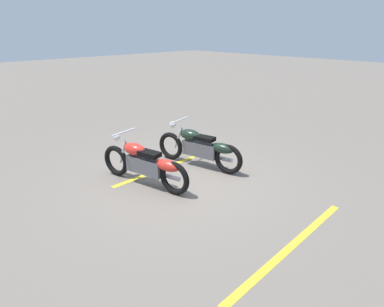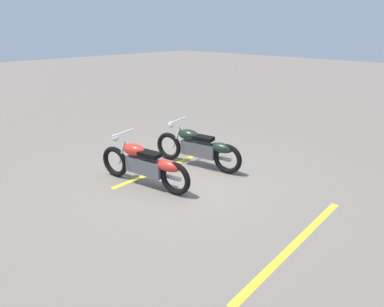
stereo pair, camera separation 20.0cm
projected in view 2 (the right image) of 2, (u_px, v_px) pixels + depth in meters
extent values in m
plane|color=slate|center=(181.00, 178.00, 7.01)|extent=(60.00, 60.00, 0.00)
torus|color=black|center=(115.00, 162.00, 7.01)|extent=(0.68, 0.24, 0.67)
torus|color=black|center=(175.00, 178.00, 6.23)|extent=(0.68, 0.24, 0.67)
cube|color=#59595E|center=(145.00, 166.00, 6.56)|extent=(0.87, 0.38, 0.32)
ellipsoid|color=red|center=(134.00, 150.00, 6.59)|extent=(0.56, 0.38, 0.24)
ellipsoid|color=red|center=(168.00, 166.00, 6.23)|extent=(0.60, 0.35, 0.22)
cube|color=black|center=(150.00, 154.00, 6.40)|extent=(0.48, 0.32, 0.09)
cylinder|color=silver|center=(122.00, 152.00, 6.80)|extent=(0.27, 0.11, 0.56)
cylinder|color=silver|center=(122.00, 133.00, 6.62)|extent=(0.16, 0.61, 0.04)
sphere|color=silver|center=(116.00, 138.00, 6.77)|extent=(0.15, 0.15, 0.15)
cylinder|color=silver|center=(166.00, 176.00, 6.53)|extent=(0.70, 0.23, 0.09)
torus|color=black|center=(169.00, 146.00, 7.92)|extent=(0.68, 0.25, 0.67)
torus|color=black|center=(228.00, 159.00, 7.15)|extent=(0.68, 0.25, 0.67)
cube|color=#59595E|center=(199.00, 149.00, 7.48)|extent=(0.87, 0.39, 0.32)
ellipsoid|color=black|center=(189.00, 135.00, 7.51)|extent=(0.57, 0.38, 0.24)
ellipsoid|color=black|center=(221.00, 148.00, 7.15)|extent=(0.60, 0.35, 0.22)
cube|color=black|center=(204.00, 138.00, 7.32)|extent=(0.48, 0.33, 0.09)
cylinder|color=silver|center=(177.00, 137.00, 7.71)|extent=(0.27, 0.11, 0.56)
cylinder|color=silver|center=(178.00, 120.00, 7.54)|extent=(0.16, 0.61, 0.04)
sphere|color=silver|center=(171.00, 125.00, 7.69)|extent=(0.15, 0.15, 0.15)
cylinder|color=silver|center=(217.00, 157.00, 7.45)|extent=(0.70, 0.23, 0.09)
cube|color=yellow|center=(170.00, 165.00, 7.67)|extent=(0.19, 3.20, 0.01)
cube|color=yellow|center=(295.00, 244.00, 4.87)|extent=(0.19, 3.20, 0.01)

